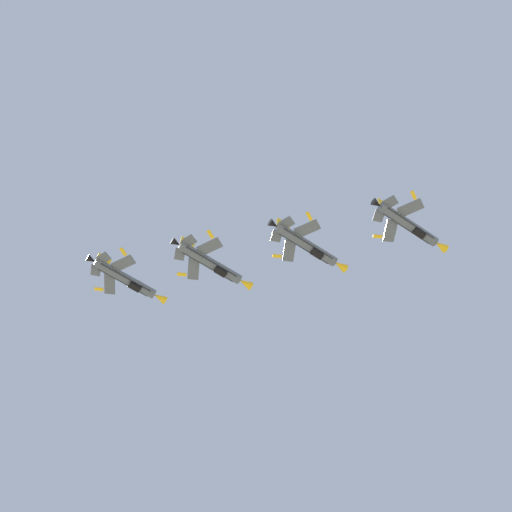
% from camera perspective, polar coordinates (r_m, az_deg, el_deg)
% --- Properties ---
extents(fighter_jet_lead, '(10.91, 14.73, 4.37)m').
position_cam_1_polar(fighter_jet_lead, '(114.10, 13.23, 2.62)').
color(fighter_jet_lead, '#4C5666').
extents(fighter_jet_left_wing, '(10.91, 14.73, 4.38)m').
position_cam_1_polar(fighter_jet_left_wing, '(111.38, 4.53, 0.92)').
color(fighter_jet_left_wing, '#4C5666').
extents(fighter_jet_right_wing, '(10.91, 14.73, 4.37)m').
position_cam_1_polar(fighter_jet_right_wing, '(111.65, -3.90, -0.66)').
color(fighter_jet_right_wing, '#4C5666').
extents(fighter_jet_left_outer, '(10.91, 14.73, 4.37)m').
position_cam_1_polar(fighter_jet_left_outer, '(119.30, -11.24, -1.99)').
color(fighter_jet_left_outer, '#4C5666').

